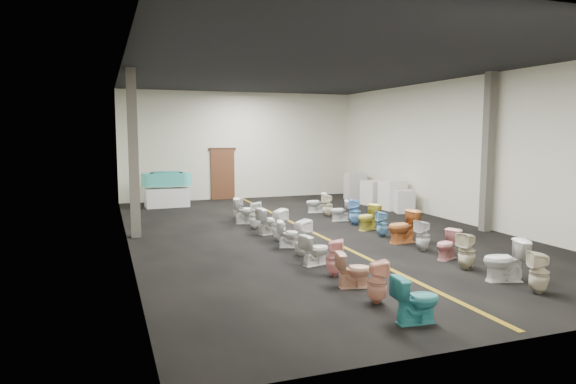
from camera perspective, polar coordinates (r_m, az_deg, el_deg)
name	(u,v)px	position (r m, az deg, el deg)	size (l,w,h in m)	color
floor	(312,232)	(14.63, 2.70, -4.47)	(16.00, 16.00, 0.00)	black
ceiling	(313,71)	(14.45, 2.80, 13.32)	(16.00, 16.00, 0.00)	black
wall_back	(240,146)	(21.96, -5.31, 5.15)	(10.00, 10.00, 0.00)	beige
wall_front	(543,176)	(7.63, 26.45, 1.63)	(10.00, 10.00, 0.00)	beige
wall_left	(125,156)	(13.28, -17.65, 3.88)	(16.00, 16.00, 0.00)	beige
wall_right	(461,151)	(16.92, 18.64, 4.38)	(16.00, 16.00, 0.00)	beige
aisle_stripe	(312,232)	(14.63, 2.70, -4.46)	(0.12, 15.60, 0.01)	#7F6112
back_door	(223,174)	(21.78, -7.27, 1.95)	(1.00, 0.10, 2.10)	#562D19
door_frame	(222,149)	(21.73, -7.32, 4.77)	(1.15, 0.08, 0.10)	#331C11
column_left	(133,154)	(14.29, -16.81, 4.08)	(0.25, 0.25, 4.50)	#59544C
column_right	(488,153)	(15.61, 21.34, 4.11)	(0.25, 0.25, 4.50)	#59544C
display_table	(167,198)	(19.99, -13.29, -0.60)	(1.59, 0.80, 0.71)	white
bathtub	(167,179)	(19.92, -13.35, 1.44)	(1.86, 0.72, 0.55)	#46CCC0
appliance_crate_a	(404,201)	(18.50, 12.77, -1.03)	(0.62, 0.62, 0.80)	silver
appliance_crate_b	(392,195)	(19.14, 11.53, -0.34)	(0.77, 0.77, 1.06)	silver
appliance_crate_c	(375,193)	(20.26, 9.61, -0.09)	(0.83, 0.83, 0.94)	silver
appliance_crate_d	(355,186)	(21.69, 7.48, 0.62)	(0.78, 0.78, 1.11)	beige
toilet_left_0	(416,299)	(8.00, 14.05, -11.49)	(0.40, 0.71, 0.72)	teal
toilet_left_1	(377,282)	(8.74, 9.86, -9.81)	(0.33, 0.34, 0.73)	#F6AF96
toilet_left_2	(354,270)	(9.54, 7.33, -8.56)	(0.37, 0.65, 0.66)	#F3B394
toilet_left_3	(334,258)	(10.21, 5.17, -7.28)	(0.33, 0.34, 0.74)	#FBB0AE
toilet_left_4	(315,249)	(11.03, 3.00, -6.39)	(0.37, 0.66, 0.67)	white
toilet_left_5	(302,238)	(11.83, 1.52, -5.08)	(0.38, 0.38, 0.83)	white
toilet_left_6	(290,234)	(12.65, 0.25, -4.68)	(0.37, 0.66, 0.67)	white
toilet_left_7	(279,225)	(13.45, -1.01, -3.64)	(0.38, 0.38, 0.83)	white
toilet_left_8	(270,221)	(14.27, -2.02, -3.23)	(0.42, 0.73, 0.74)	white
toilet_left_9	(255,215)	(15.08, -3.70, -2.59)	(0.36, 0.37, 0.80)	white
toilet_left_10	(246,211)	(15.97, -4.65, -2.07)	(0.45, 0.79, 0.81)	white
toilet_left_11	(238,208)	(16.88, -5.56, -1.77)	(0.32, 0.33, 0.71)	white
toilet_right_0	(539,273)	(10.12, 26.13, -8.04)	(0.34, 0.35, 0.75)	beige
toilet_right_1	(505,260)	(10.64, 22.95, -7.00)	(0.46, 0.80, 0.81)	white
toilet_right_2	(467,251)	(11.25, 19.23, -6.21)	(0.35, 0.36, 0.78)	beige
toilet_right_3	(447,245)	(12.02, 17.30, -5.61)	(0.37, 0.65, 0.66)	pink
toilet_right_4	(423,236)	(12.68, 14.76, -4.71)	(0.33, 0.34, 0.74)	silver
toilet_right_5	(403,227)	(13.47, 12.64, -3.78)	(0.47, 0.82, 0.84)	orange
toilet_right_6	(382,224)	(14.16, 10.44, -3.50)	(0.32, 0.32, 0.70)	#6DABCE
toilet_right_7	(368,217)	(15.05, 8.90, -2.79)	(0.42, 0.73, 0.74)	gold
toilet_right_8	(355,212)	(15.79, 7.44, -2.19)	(0.37, 0.37, 0.81)	#70AFEA
toilet_right_9	(340,211)	(16.46, 5.83, -2.07)	(0.37, 0.65, 0.66)	white
toilet_right_10	(328,205)	(17.29, 4.43, -1.47)	(0.34, 0.35, 0.76)	#F3E9C7
toilet_right_11	(316,203)	(18.06, 3.15, -1.18)	(0.40, 0.70, 0.71)	white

